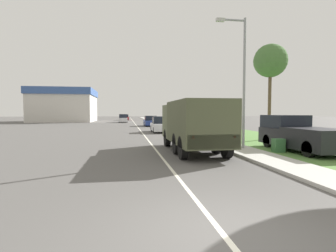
% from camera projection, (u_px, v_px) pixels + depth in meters
% --- Properties ---
extents(ground_plane, '(180.00, 180.00, 0.00)m').
position_uv_depth(ground_plane, '(136.00, 125.00, 43.98)').
color(ground_plane, '#565451').
extents(lane_centre_stripe, '(0.12, 120.00, 0.00)m').
position_uv_depth(lane_centre_stripe, '(136.00, 125.00, 43.98)').
color(lane_centre_stripe, silver).
rests_on(lane_centre_stripe, ground).
extents(sidewalk_right, '(1.80, 120.00, 0.12)m').
position_uv_depth(sidewalk_right, '(162.00, 124.00, 44.69)').
color(sidewalk_right, beige).
rests_on(sidewalk_right, ground).
extents(grass_strip_right, '(7.00, 120.00, 0.02)m').
position_uv_depth(grass_strip_right, '(187.00, 124.00, 45.40)').
color(grass_strip_right, '#56843D').
rests_on(grass_strip_right, ground).
extents(military_truck, '(2.34, 6.77, 2.66)m').
position_uv_depth(military_truck, '(193.00, 123.00, 13.79)').
color(military_truck, '#545B3D').
rests_on(military_truck, ground).
extents(car_nearest_ahead, '(1.78, 4.23, 1.66)m').
position_uv_depth(car_nearest_ahead, '(160.00, 125.00, 27.60)').
color(car_nearest_ahead, silver).
rests_on(car_nearest_ahead, ground).
extents(car_second_ahead, '(1.94, 4.62, 1.56)m').
position_uv_depth(car_second_ahead, '(151.00, 121.00, 39.82)').
color(car_second_ahead, navy).
rests_on(car_second_ahead, ground).
extents(car_third_ahead, '(1.76, 4.26, 1.70)m').
position_uv_depth(car_third_ahead, '(123.00, 119.00, 53.60)').
color(car_third_ahead, silver).
rests_on(car_third_ahead, ground).
extents(car_fourth_ahead, '(1.76, 4.08, 1.54)m').
position_uv_depth(car_fourth_ahead, '(125.00, 118.00, 67.87)').
color(car_fourth_ahead, maroon).
rests_on(car_fourth_ahead, ground).
extents(pickup_truck, '(2.07, 5.34, 1.91)m').
position_uv_depth(pickup_truck, '(298.00, 134.00, 14.20)').
color(pickup_truck, black).
rests_on(pickup_truck, grass_strip_right).
extents(lamp_post, '(1.69, 0.24, 7.05)m').
position_uv_depth(lamp_post, '(241.00, 71.00, 14.19)').
color(lamp_post, gray).
rests_on(lamp_post, sidewalk_right).
extents(tree_mid_right, '(2.51, 2.51, 7.25)m').
position_uv_depth(tree_mid_right, '(270.00, 62.00, 19.90)').
color(tree_mid_right, brown).
rests_on(tree_mid_right, grass_strip_right).
extents(utility_box, '(0.55, 0.45, 0.70)m').
position_uv_depth(utility_box, '(278.00, 145.00, 13.63)').
color(utility_box, '#3D7042').
rests_on(utility_box, grass_strip_right).
extents(building_distant, '(13.04, 13.98, 7.18)m').
position_uv_depth(building_distant, '(65.00, 105.00, 58.60)').
color(building_distant, beige).
rests_on(building_distant, ground).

